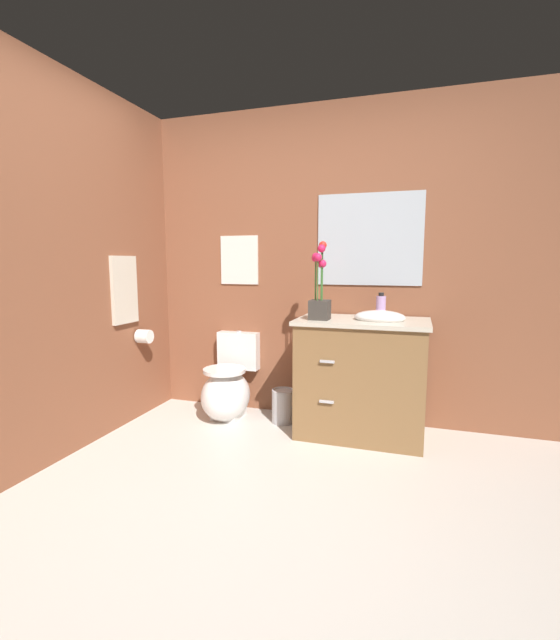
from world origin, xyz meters
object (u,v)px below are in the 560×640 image
Objects in this scene: flower_vase at (320,293)px; hanging_towel at (124,290)px; wall_poster at (239,260)px; toilet_paper_roll at (144,336)px; toilet at (228,389)px; soap_bottle at (381,307)px; wall_mirror at (369,240)px; vanity_cabinet at (361,376)px; trash_bin at (283,406)px.

flower_vase is 1.07× the size of hanging_towel.
wall_poster is 1.01m from toilet_paper_roll.
toilet_paper_roll reaches higher than toilet.
flower_vase is 0.46m from soap_bottle.
flower_vase is at bearing 2.84° from toilet_paper_roll.
hanging_towel is at bearing -138.89° from wall_poster.
toilet is 1.24× the size of flower_vase.
flower_vase is 0.63m from wall_mirror.
vanity_cabinet is 1.88× the size of flower_vase.
trash_bin is at bearing 3.94° from toilet.
wall_poster is at bearing 180.00° from wall_mirror.
soap_bottle is at bearing 1.08° from trash_bin.
flower_vase reaches higher than trash_bin.
trash_bin is at bearing 11.61° from toilet_paper_roll.
toilet_paper_roll is at bearing 69.64° from hanging_towel.
soap_bottle reaches higher than vanity_cabinet.
toilet is at bearing -176.06° from trash_bin.
soap_bottle reaches higher than trash_bin.
soap_bottle is 0.24× the size of wall_mirror.
wall_poster reaches higher than trash_bin.
wall_poster is at bearing 164.86° from vanity_cabinet.
wall_poster reaches higher than vanity_cabinet.
toilet_paper_roll is at bearing -163.10° from toilet.
wall_poster is (-0.79, 0.39, 0.24)m from flower_vase.
wall_poster is at bearing 90.00° from toilet.
flower_vase is at bearing -127.03° from wall_mirror.
flower_vase is at bearing -26.02° from trash_bin.
flower_vase reaches higher than vanity_cabinet.
wall_poster is 0.78× the size of hanging_towel.
soap_bottle is at bearing 31.66° from vanity_cabinet.
flower_vase is at bearing -9.04° from toilet.
vanity_cabinet is at bearing -89.48° from wall_mirror.
toilet_paper_roll is at bearing -172.54° from soap_bottle.
hanging_towel is 0.42m from toilet_paper_roll.
wall_mirror is 7.27× the size of toilet_paper_roll.
hanging_towel is (-1.91, -0.39, 0.11)m from soap_bottle.
soap_bottle is at bearing -61.55° from wall_mirror.
flower_vase is at bearing -157.64° from soap_bottle.
vanity_cabinet is at bearing -1.39° from toilet.
soap_bottle is 0.56m from wall_mirror.
toilet_paper_roll is at bearing -164.99° from wall_mirror.
toilet_paper_roll is (-1.11, -0.23, 0.54)m from trash_bin.
toilet_paper_roll is (-1.85, -0.24, -0.28)m from soap_bottle.
trash_bin is (-0.32, 0.16, -0.92)m from flower_vase.
flower_vase is 2.05× the size of trash_bin.
toilet is 1.08m from wall_poster.
flower_vase is 1.51m from hanging_towel.
soap_bottle is 0.70× the size of trash_bin.
toilet is 1.69× the size of wall_poster.
soap_bottle is at bearing 2.19° from toilet.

